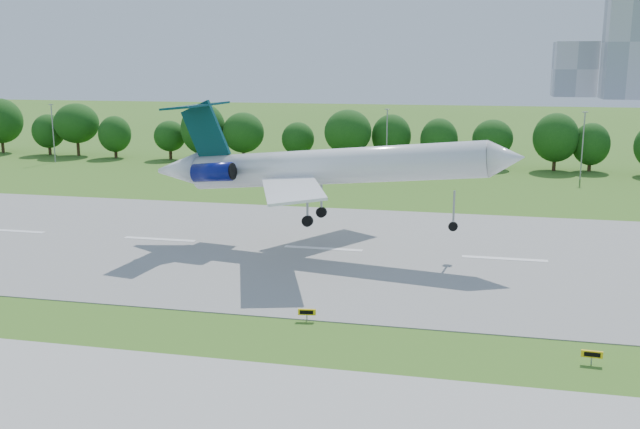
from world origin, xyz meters
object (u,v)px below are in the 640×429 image
at_px(taxi_sign_left, 307,312).
at_px(service_vehicle_b, 268,166).
at_px(service_vehicle_a, 372,168).
at_px(airliner, 316,166).

bearing_deg(taxi_sign_left, service_vehicle_b, 100.65).
distance_m(service_vehicle_a, service_vehicle_b, 20.59).
relative_size(airliner, service_vehicle_b, 12.70).
bearing_deg(service_vehicle_a, service_vehicle_b, 99.23).
xyz_separation_m(taxi_sign_left, service_vehicle_a, (-6.67, 82.86, -0.23)).
distance_m(airliner, service_vehicle_a, 60.72).
height_order(airliner, service_vehicle_a, airliner).
relative_size(service_vehicle_a, service_vehicle_b, 0.96).
xyz_separation_m(taxi_sign_left, service_vehicle_b, (-27.09, 80.23, -0.19)).
relative_size(airliner, service_vehicle_a, 13.22).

